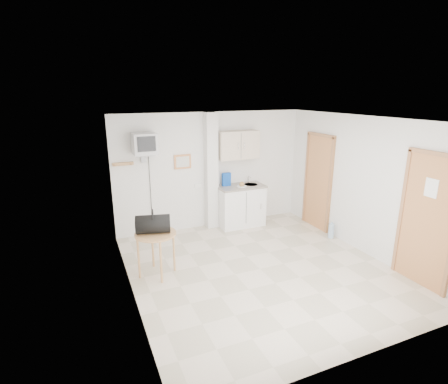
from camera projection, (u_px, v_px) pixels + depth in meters
name	position (u px, v px, depth m)	size (l,w,h in m)	color
ground	(260.00, 269.00, 5.93)	(4.50, 4.50, 0.00)	beige
room_envelope	(273.00, 179.00, 5.68)	(4.24, 4.54, 2.55)	white
kitchenette	(240.00, 190.00, 7.70)	(1.03, 0.58, 2.10)	white
crt_television	(144.00, 144.00, 6.64)	(0.44, 0.45, 2.15)	slate
round_table	(156.00, 238.00, 5.59)	(0.66, 0.66, 0.73)	#B07944
duffel_bag	(153.00, 224.00, 5.53)	(0.59, 0.42, 0.40)	black
water_bottle	(331.00, 231.00, 7.16)	(0.11, 0.11, 0.34)	#9AB8D4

